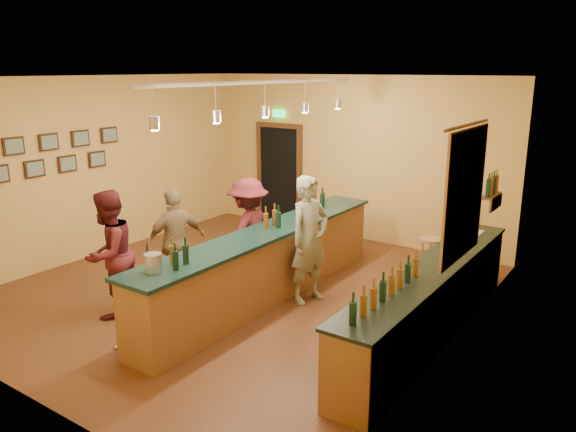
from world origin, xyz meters
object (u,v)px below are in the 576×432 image
Objects in this scene: back_counter at (430,301)px; customer_c at (248,233)px; tasting_bar at (266,260)px; bartender at (309,240)px; customer_b at (176,242)px; bar_stool at (430,247)px; customer_a at (109,254)px.

customer_c reaches higher than back_counter.
tasting_bar is 0.71m from bartender.
customer_b is 0.94× the size of customer_c.
bartender is 2.48× the size of bar_stool.
customer_b is at bearing -140.53° from bar_stool.
customer_a is at bearing -131.61° from bar_stool.
tasting_bar is at bearing -175.74° from back_counter.
bartender is 2.05m from bar_stool.
bartender is at bearing 92.61° from customer_c.
back_counter is at bearing 4.26° from tasting_bar.
bartender is (-1.88, 0.12, 0.45)m from back_counter.
customer_a is (-1.42, -1.66, 0.27)m from tasting_bar.
customer_b reaches higher than back_counter.
customer_b is (-3.69, -0.75, 0.32)m from back_counter.
tasting_bar is 2.89× the size of customer_a.
bar_stool is (1.77, 1.92, 0.00)m from tasting_bar.
back_counter is 2.44× the size of bartender.
customer_b is 3.93m from bar_stool.
bartender is 1.06× the size of customer_a.
tasting_bar is at bearing 123.53° from customer_a.
back_counter is 2.66× the size of customer_c.
tasting_bar is 2.20m from customer_a.
bartender is at bearing 136.56° from customer_b.
customer_b is (-1.81, -0.87, -0.13)m from bartender.
tasting_bar is 6.78× the size of bar_stool.
customer_b is 1.10m from customer_c.
tasting_bar is 3.17× the size of customer_b.
bar_stool is at bearing 47.40° from tasting_bar.
customer_b is at bearing -155.60° from tasting_bar.
customer_b reaches higher than bar_stool.
bartender is (0.55, 0.30, 0.33)m from tasting_bar.
customer_c is at bearing -144.49° from bar_stool.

